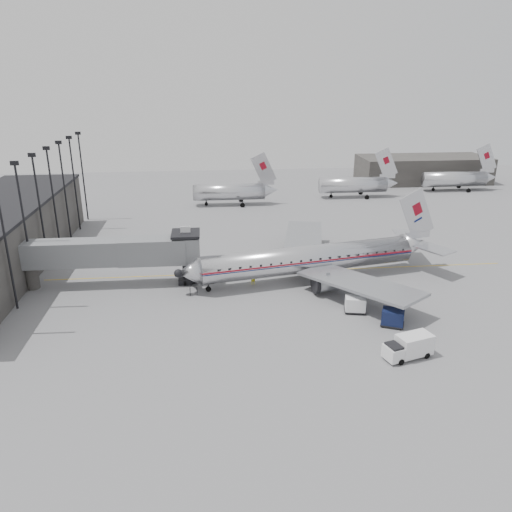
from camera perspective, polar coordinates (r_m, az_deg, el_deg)
The scene contains 13 objects.
ground at distance 59.59m, azimuth 0.80°, elevation -4.01°, with size 160.00×160.00×0.00m, color slate.
hangar at distance 126.82m, azimuth 18.49°, elevation 9.39°, with size 30.00×12.00×6.00m, color #363431.
apron_line at distance 65.44m, azimuth 2.82°, elevation -1.76°, with size 0.15×60.00×0.01m, color gold.
jet_bridge at distance 62.02m, azimuth -15.06°, elevation 0.41°, with size 21.00×6.20×7.10m.
floodlight_masts at distance 72.14m, azimuth -22.80°, elevation 5.73°, with size 0.90×42.25×15.25m.
distant_aircraft_near at distance 98.54m, azimuth -2.99°, elevation 7.40°, with size 16.39×3.20×10.26m.
distant_aircraft_mid at distance 106.77m, azimuth 11.11°, elevation 8.05°, with size 16.39×3.20×10.26m.
distant_aircraft_far at distance 119.38m, azimuth 21.79°, elevation 8.25°, with size 16.39×3.20×10.26m.
airliner at distance 62.49m, azimuth 6.57°, elevation -0.28°, with size 33.84×31.05×10.81m.
service_van at distance 47.94m, azimuth 17.05°, elevation -9.85°, with size 4.86×2.98×2.14m.
baggage_cart_navy at distance 53.16m, azimuth 15.37°, elevation -6.78°, with size 2.80×2.53×1.80m.
baggage_cart_white at distance 55.17m, azimuth 11.27°, elevation -5.43°, with size 2.52×2.11×1.74m.
ramp_worker at distance 61.13m, azimuth -0.32°, elevation -2.54°, with size 0.59×0.39×1.61m, color yellow.
Camera 1 is at (-6.20, -54.04, 24.34)m, focal length 35.00 mm.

